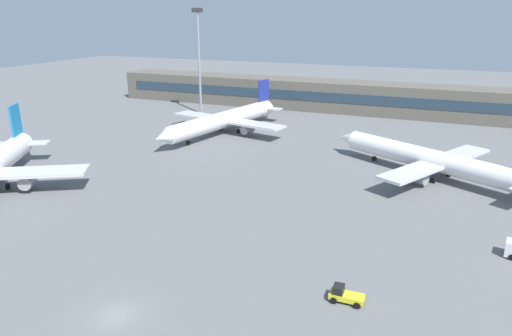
% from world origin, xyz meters
% --- Properties ---
extents(ground_plane, '(400.00, 400.00, 0.00)m').
position_xyz_m(ground_plane, '(0.00, 40.00, 0.00)').
color(ground_plane, slate).
extents(terminal_building, '(151.83, 12.13, 9.00)m').
position_xyz_m(terminal_building, '(0.00, 109.79, 4.50)').
color(terminal_building, '#5B564C').
rests_on(terminal_building, ground_plane).
extents(airplane_mid, '(39.71, 28.83, 10.78)m').
position_xyz_m(airplane_mid, '(27.17, 55.63, 3.29)').
color(airplane_mid, white).
rests_on(airplane_mid, ground_plane).
extents(airplane_far, '(32.26, 45.60, 11.38)m').
position_xyz_m(airplane_far, '(-22.18, 70.52, 3.47)').
color(airplane_far, white).
rests_on(airplane_far, ground_plane).
extents(baggage_tug_yellow, '(3.61, 1.84, 1.75)m').
position_xyz_m(baggage_tug_yellow, '(20.69, 10.96, 0.80)').
color(baggage_tug_yellow, yellow).
rests_on(baggage_tug_yellow, ground_plane).
extents(floodlight_tower_west, '(3.20, 0.80, 30.12)m').
position_xyz_m(floodlight_tower_west, '(-39.17, 89.93, 17.14)').
color(floodlight_tower_west, gray).
rests_on(floodlight_tower_west, ground_plane).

